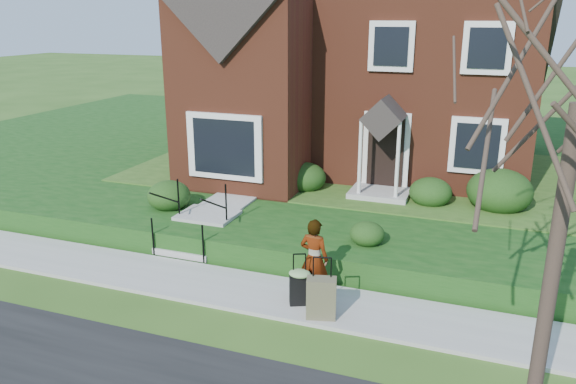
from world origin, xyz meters
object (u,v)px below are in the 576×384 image
at_px(front_steps, 199,228).
at_px(woman, 314,258).
at_px(suitcase_olive, 321,298).
at_px(suitcase_black, 300,285).

height_order(front_steps, woman, woman).
xyz_separation_m(front_steps, woman, (3.43, -1.62, 0.41)).
height_order(woman, suitcase_olive, woman).
height_order(front_steps, suitcase_olive, front_steps).
xyz_separation_m(front_steps, suitcase_black, (3.28, -2.03, 0.00)).
bearing_deg(suitcase_black, suitcase_olive, -55.86).
distance_m(front_steps, suitcase_olive, 4.49).
relative_size(front_steps, suitcase_black, 1.97).
distance_m(suitcase_black, suitcase_olive, 0.63).
xyz_separation_m(suitcase_black, suitcase_olive, (0.53, -0.33, -0.01)).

